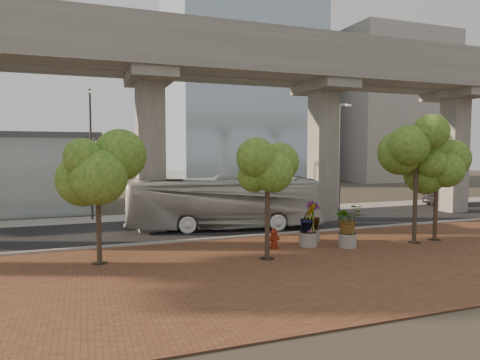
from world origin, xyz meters
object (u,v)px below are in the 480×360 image
object	(u,v)px
planter_front	(348,221)
fire_hydrant	(274,239)
parked_car	(444,197)
transit_bus	(224,203)

from	to	relation	value
planter_front	fire_hydrant	bearing A→B (deg)	164.67
fire_hydrant	planter_front	world-z (taller)	planter_front
parked_car	planter_front	size ratio (longest dim) A/B	1.96
fire_hydrant	planter_front	distance (m)	3.84
fire_hydrant	parked_car	bearing A→B (deg)	26.08
fire_hydrant	planter_front	bearing A→B (deg)	-15.33
planter_front	transit_bus	bearing A→B (deg)	120.86
parked_car	planter_front	distance (m)	21.57
transit_bus	parked_car	distance (m)	22.87
parked_car	transit_bus	bearing A→B (deg)	90.36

